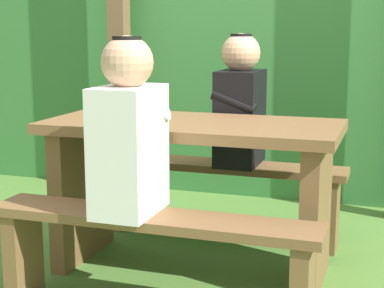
# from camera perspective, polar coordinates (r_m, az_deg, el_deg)

# --- Properties ---
(ground_plane) EXTENTS (12.00, 12.00, 0.00)m
(ground_plane) POSITION_cam_1_polar(r_m,az_deg,el_deg) (3.16, 0.00, -11.48)
(ground_plane) COLOR #4C7931
(hedge_backdrop) EXTENTS (6.40, 1.01, 1.97)m
(hedge_backdrop) POSITION_cam_1_polar(r_m,az_deg,el_deg) (4.80, 7.41, 8.16)
(hedge_backdrop) COLOR #367637
(hedge_backdrop) RESTS_ON ground_plane
(pergola_post_left) EXTENTS (0.12, 0.12, 2.20)m
(pergola_post_left) POSITION_cam_1_polar(r_m,az_deg,el_deg) (4.43, -6.70, 9.44)
(pergola_post_left) COLOR brown
(pergola_post_left) RESTS_ON ground_plane
(picnic_table) EXTENTS (1.40, 0.64, 0.75)m
(picnic_table) POSITION_cam_1_polar(r_m,az_deg,el_deg) (3.00, 0.00, -2.46)
(picnic_table) COLOR brown
(picnic_table) RESTS_ON ground_plane
(bench_near) EXTENTS (1.40, 0.24, 0.44)m
(bench_near) POSITION_cam_1_polar(r_m,az_deg,el_deg) (2.59, -3.69, -9.09)
(bench_near) COLOR brown
(bench_near) RESTS_ON ground_plane
(bench_far) EXTENTS (1.40, 0.24, 0.44)m
(bench_far) POSITION_cam_1_polar(r_m,az_deg,el_deg) (3.53, 2.68, -3.68)
(bench_far) COLOR brown
(bench_far) RESTS_ON ground_plane
(person_white_shirt) EXTENTS (0.25, 0.35, 0.72)m
(person_white_shirt) POSITION_cam_1_polar(r_m,az_deg,el_deg) (2.51, -5.81, 1.03)
(person_white_shirt) COLOR white
(person_white_shirt) RESTS_ON bench_near
(person_black_coat) EXTENTS (0.25, 0.35, 0.72)m
(person_black_coat) POSITION_cam_1_polar(r_m,az_deg,el_deg) (3.42, 4.44, 3.60)
(person_black_coat) COLOR black
(person_black_coat) RESTS_ON bench_far
(drinking_glass) EXTENTS (0.08, 0.08, 0.09)m
(drinking_glass) POSITION_cam_1_polar(r_m,az_deg,el_deg) (3.02, -5.14, 3.14)
(drinking_glass) COLOR silver
(drinking_glass) RESTS_ON picnic_table
(bottle_left) EXTENTS (0.06, 0.06, 0.23)m
(bottle_left) POSITION_cam_1_polar(r_m,az_deg,el_deg) (2.92, -4.72, 3.80)
(bottle_left) COLOR silver
(bottle_left) RESTS_ON picnic_table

